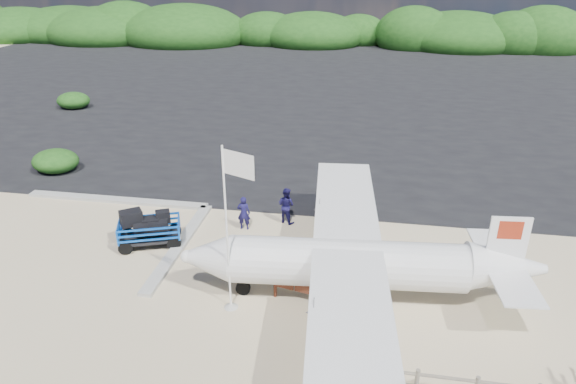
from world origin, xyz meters
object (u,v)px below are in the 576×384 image
at_px(baggage_cart, 151,245).
at_px(signboard, 294,301).
at_px(flagpole, 231,307).
at_px(crew_b, 286,205).
at_px(crew_a, 244,213).
at_px(aircraft_large, 487,104).

relative_size(baggage_cart, signboard, 1.64).
distance_m(flagpole, signboard, 2.15).
distance_m(baggage_cart, crew_b, 5.93).
xyz_separation_m(crew_a, crew_b, (1.69, 0.91, 0.06)).
height_order(baggage_cart, aircraft_large, aircraft_large).
bearing_deg(crew_b, flagpole, 106.58).
height_order(signboard, aircraft_large, aircraft_large).
height_order(flagpole, crew_a, flagpole).
relative_size(flagpole, crew_a, 3.78).
bearing_deg(signboard, flagpole, -148.85).
distance_m(signboard, crew_a, 5.61).
xyz_separation_m(baggage_cart, flagpole, (4.30, -3.40, 0.00)).
bearing_deg(baggage_cart, crew_b, 9.56).
height_order(crew_a, aircraft_large, aircraft_large).
bearing_deg(signboard, crew_a, 134.90).
height_order(crew_b, aircraft_large, aircraft_large).
xyz_separation_m(crew_a, aircraft_large, (14.08, 23.21, -0.76)).
distance_m(baggage_cart, crew_a, 4.02).
distance_m(crew_b, aircraft_large, 25.52).
relative_size(signboard, aircraft_large, 0.11).
bearing_deg(flagpole, baggage_cart, 141.69).
relative_size(crew_a, crew_b, 0.93).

